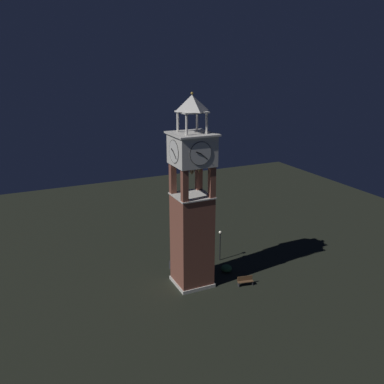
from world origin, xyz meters
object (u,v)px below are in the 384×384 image
object	(u,v)px
clock_tower	(192,211)
park_bench	(245,281)
lamp_post	(220,240)
trash_bin	(171,265)

from	to	relation	value
clock_tower	park_bench	world-z (taller)	clock_tower
lamp_post	clock_tower	bearing A→B (deg)	123.26
clock_tower	trash_bin	world-z (taller)	clock_tower
clock_tower	park_bench	size ratio (longest dim) A/B	11.40
park_bench	trash_bin	distance (m)	8.37
clock_tower	trash_bin	xyz separation A→B (m)	(3.80, 0.68, -7.34)
clock_tower	lamp_post	size ratio (longest dim) A/B	5.32
park_bench	lamp_post	world-z (taller)	lamp_post
lamp_post	trash_bin	distance (m)	6.05
park_bench	lamp_post	distance (m)	6.27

